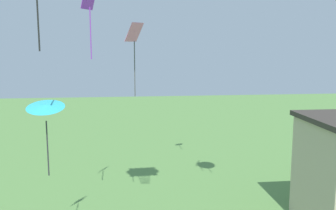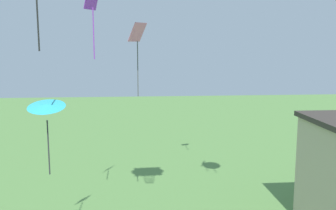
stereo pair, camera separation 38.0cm
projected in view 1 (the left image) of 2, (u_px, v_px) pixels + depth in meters
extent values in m
cone|color=#2DB2C6|center=(45.00, 106.00, 12.93)|extent=(1.32, 1.30, 0.44)
cylinder|color=#2D2D33|center=(48.00, 148.00, 13.16)|extent=(0.05, 0.05, 1.98)
cylinder|color=purple|center=(91.00, 33.00, 16.69)|extent=(0.05, 0.05, 2.30)
cylinder|color=black|center=(38.00, 14.00, 11.10)|extent=(0.05, 0.05, 2.21)
cube|color=pink|center=(134.00, 32.00, 17.77)|extent=(0.95, 0.93, 0.88)
cylinder|color=#4C4C51|center=(135.00, 69.00, 18.04)|extent=(0.05, 0.05, 2.67)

